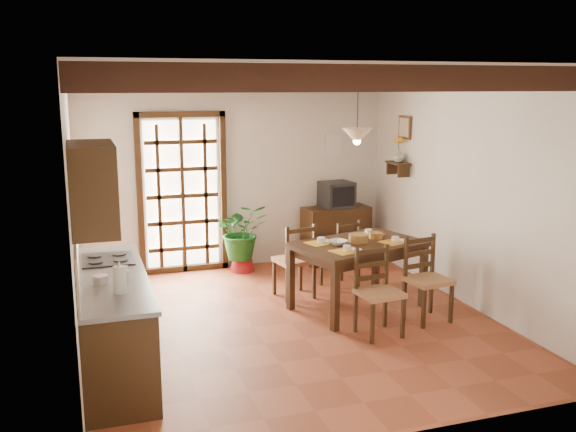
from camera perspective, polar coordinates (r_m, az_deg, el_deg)
name	(u,v)px	position (r m, az deg, el deg)	size (l,w,h in m)	color
ground_plane	(291,323)	(7.35, 0.24, -9.47)	(5.00, 5.00, 0.00)	brown
room_shell	(291,163)	(6.90, 0.25, 4.73)	(4.52, 5.02, 2.81)	silver
ceiling_beams	(291,80)	(6.85, 0.26, 12.00)	(4.50, 4.34, 0.20)	black
french_door	(182,190)	(9.17, -9.39, 2.26)	(1.26, 0.11, 2.32)	white
kitchen_counter	(113,321)	(6.29, -15.30, -9.00)	(0.64, 2.25, 1.38)	#311F0F
upper_cabinet	(93,188)	(5.26, -16.97, 2.42)	(0.35, 0.80, 0.70)	#311F0F
range_hood	(92,180)	(6.52, -16.99, 3.08)	(0.38, 0.60, 0.54)	white
counter_items	(110,269)	(6.23, -15.58, -4.52)	(0.50, 1.43, 0.25)	black
dining_table	(358,251)	(7.65, 6.24, -3.10)	(1.71, 1.36, 0.81)	#311E10
chair_near_left	(378,308)	(7.00, 8.04, -8.11)	(0.47, 0.46, 0.95)	#AA7548
chair_near_right	(427,295)	(7.50, 12.25, -6.85)	(0.50, 0.48, 0.96)	#AA7548
chair_far_left	(295,274)	(8.11, 0.59, -5.17)	(0.50, 0.49, 0.96)	#AA7548
chair_far_right	(340,266)	(8.56, 4.68, -4.42)	(0.52, 0.51, 0.91)	#AA7548
table_setting	(358,235)	(7.61, 6.28, -1.67)	(1.09, 0.73, 0.10)	orange
table_bowl	(338,242)	(7.49, 4.46, -2.35)	(0.22, 0.22, 0.05)	white
sideboard	(336,234)	(9.71, 4.28, -1.64)	(0.99, 0.45, 0.84)	#311F0F
crt_tv	(337,195)	(9.58, 4.35, 1.91)	(0.50, 0.47, 0.39)	black
fuse_box	(333,145)	(9.74, 4.02, 6.33)	(0.25, 0.03, 0.32)	white
plant_pot	(242,263)	(9.30, -4.08, -4.22)	(0.36, 0.36, 0.22)	maroon
potted_plant	(242,232)	(9.18, -4.12, -1.46)	(1.90, 1.63, 2.12)	#144C19
wall_shelf	(398,166)	(9.25, 9.76, 4.42)	(0.20, 0.42, 0.20)	#311F0F
shelf_vase	(398,156)	(9.23, 9.79, 5.27)	(0.15, 0.15, 0.15)	#B2BFB2
shelf_flowers	(399,141)	(9.21, 9.83, 6.56)	(0.14, 0.14, 0.36)	orange
framed_picture	(405,127)	(9.23, 10.34, 7.75)	(0.03, 0.32, 0.32)	brown
pendant_lamp	(357,134)	(7.52, 6.16, 7.24)	(0.36, 0.36, 0.84)	black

